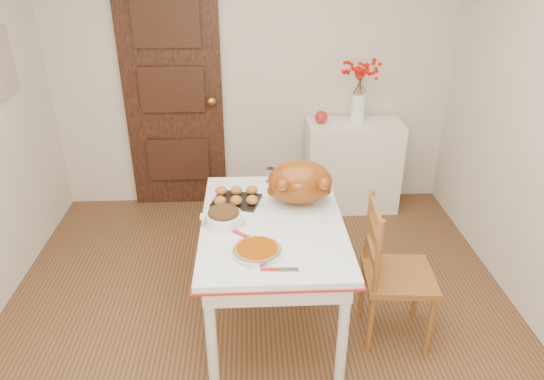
{
  "coord_description": "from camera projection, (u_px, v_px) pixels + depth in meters",
  "views": [
    {
      "loc": [
        -0.05,
        -2.31,
        2.26
      ],
      "look_at": [
        0.08,
        0.31,
        0.93
      ],
      "focal_mm": 32.95,
      "sensor_mm": 36.0,
      "label": 1
    }
  ],
  "objects": [
    {
      "name": "floor",
      "position": [
        262.0,
        348.0,
        3.08
      ],
      "size": [
        3.5,
        4.0,
        0.0
      ],
      "primitive_type": "cube",
      "color": "#4C2B16",
      "rests_on": "ground"
    },
    {
      "name": "wall_back",
      "position": [
        253.0,
        69.0,
        4.3
      ],
      "size": [
        3.5,
        0.0,
        2.5
      ],
      "primitive_type": "cube",
      "color": "beige",
      "rests_on": "ground"
    },
    {
      "name": "door_back",
      "position": [
        173.0,
        96.0,
        4.34
      ],
      "size": [
        0.85,
        0.06,
        2.06
      ],
      "primitive_type": "cube",
      "color": "black",
      "rests_on": "ground"
    },
    {
      "name": "photo_board",
      "position": [
        1.0,
        63.0,
        3.4
      ],
      "size": [
        0.03,
        0.35,
        0.45
      ],
      "primitive_type": "cube",
      "color": "beige",
      "rests_on": "ground"
    },
    {
      "name": "sideboard",
      "position": [
        352.0,
        166.0,
        4.52
      ],
      "size": [
        0.83,
        0.37,
        0.83
      ],
      "primitive_type": "cube",
      "color": "white",
      "rests_on": "floor"
    },
    {
      "name": "kitchen_table",
      "position": [
        272.0,
        272.0,
        3.15
      ],
      "size": [
        0.86,
        1.26,
        0.75
      ],
      "primitive_type": null,
      "color": "white",
      "rests_on": "floor"
    },
    {
      "name": "chair_oak",
      "position": [
        399.0,
        273.0,
        2.99
      ],
      "size": [
        0.44,
        0.44,
        0.93
      ],
      "primitive_type": null,
      "rotation": [
        0.0,
        0.0,
        1.49
      ],
      "color": "#995526",
      "rests_on": "floor"
    },
    {
      "name": "berry_vase",
      "position": [
        359.0,
        93.0,
        4.21
      ],
      "size": [
        0.27,
        0.27,
        0.52
      ],
      "primitive_type": null,
      "color": "white",
      "rests_on": "sideboard"
    },
    {
      "name": "apple",
      "position": [
        321.0,
        117.0,
        4.29
      ],
      "size": [
        0.11,
        0.11,
        0.11
      ],
      "primitive_type": "sphere",
      "color": "#AB231D",
      "rests_on": "sideboard"
    },
    {
      "name": "turkey_platter",
      "position": [
        300.0,
        184.0,
        3.08
      ],
      "size": [
        0.55,
        0.48,
        0.29
      ],
      "primitive_type": null,
      "rotation": [
        0.0,
        0.0,
        0.27
      ],
      "color": "#9F480E",
      "rests_on": "kitchen_table"
    },
    {
      "name": "pumpkin_pie",
      "position": [
        257.0,
        250.0,
        2.65
      ],
      "size": [
        0.26,
        0.26,
        0.05
      ],
      "primitive_type": "cylinder",
      "rotation": [
        0.0,
        0.0,
        -0.01
      ],
      "color": "#8A3602",
      "rests_on": "kitchen_table"
    },
    {
      "name": "stuffing_dish",
      "position": [
        224.0,
        216.0,
        2.92
      ],
      "size": [
        0.28,
        0.23,
        0.11
      ],
      "primitive_type": null,
      "rotation": [
        0.0,
        0.0,
        0.04
      ],
      "color": "#583817",
      "rests_on": "kitchen_table"
    },
    {
      "name": "rolls_tray",
      "position": [
        236.0,
        197.0,
        3.17
      ],
      "size": [
        0.33,
        0.29,
        0.08
      ],
      "primitive_type": null,
      "rotation": [
        0.0,
        0.0,
        -0.27
      ],
      "color": "#B2692F",
      "rests_on": "kitchen_table"
    },
    {
      "name": "pie_server",
      "position": [
        280.0,
        269.0,
        2.53
      ],
      "size": [
        0.2,
        0.06,
        0.01
      ],
      "primitive_type": null,
      "rotation": [
        0.0,
        0.0,
        -0.05
      ],
      "color": "silver",
      "rests_on": "kitchen_table"
    },
    {
      "name": "carving_knife",
      "position": [
        251.0,
        239.0,
        2.79
      ],
      "size": [
        0.24,
        0.23,
        0.01
      ],
      "primitive_type": null,
      "rotation": [
        0.0,
        0.0,
        -0.74
      ],
      "color": "silver",
      "rests_on": "kitchen_table"
    },
    {
      "name": "drinking_glass",
      "position": [
        270.0,
        175.0,
        3.43
      ],
      "size": [
        0.07,
        0.07,
        0.1
      ],
      "primitive_type": "cylinder",
      "rotation": [
        0.0,
        0.0,
        -0.28
      ],
      "color": "white",
      "rests_on": "kitchen_table"
    },
    {
      "name": "shaker_pair",
      "position": [
        319.0,
        179.0,
        3.4
      ],
      "size": [
        0.09,
        0.05,
        0.08
      ],
      "primitive_type": null,
      "rotation": [
        0.0,
        0.0,
        0.28
      ],
      "color": "white",
      "rests_on": "kitchen_table"
    }
  ]
}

